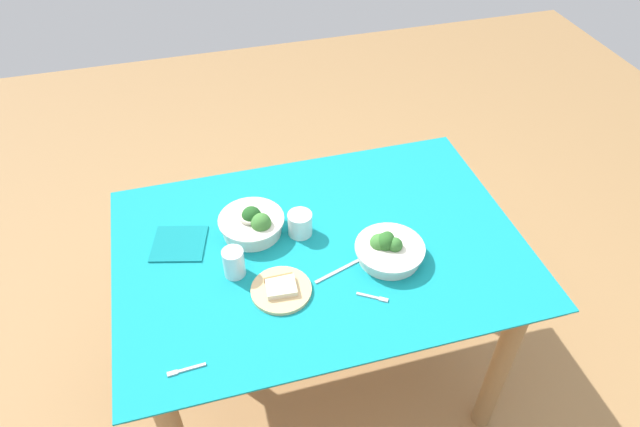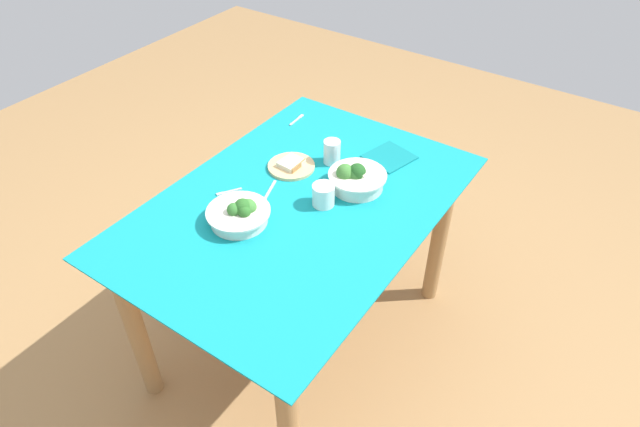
% 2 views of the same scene
% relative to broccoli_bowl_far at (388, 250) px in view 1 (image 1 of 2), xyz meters
% --- Properties ---
extents(ground_plane, '(6.00, 6.00, 0.00)m').
position_rel_broccoli_bowl_far_xyz_m(ground_plane, '(0.19, -0.11, -0.80)').
color(ground_plane, '#9E7547').
extents(dining_table, '(1.31, 0.91, 0.76)m').
position_rel_broccoli_bowl_far_xyz_m(dining_table, '(0.19, -0.11, -0.16)').
color(dining_table, teal).
rests_on(dining_table, ground_plane).
extents(broccoli_bowl_far, '(0.22, 0.22, 0.09)m').
position_rel_broccoli_bowl_far_xyz_m(broccoli_bowl_far, '(0.00, 0.00, 0.00)').
color(broccoli_bowl_far, silver).
rests_on(broccoli_bowl_far, dining_table).
extents(broccoli_bowl_near, '(0.22, 0.22, 0.10)m').
position_rel_broccoli_bowl_far_xyz_m(broccoli_bowl_near, '(0.39, -0.22, 0.01)').
color(broccoli_bowl_near, silver).
rests_on(broccoli_bowl_near, dining_table).
extents(bread_side_plate, '(0.18, 0.18, 0.03)m').
position_rel_broccoli_bowl_far_xyz_m(bread_side_plate, '(0.36, 0.05, -0.02)').
color(bread_side_plate, '#D6B27A').
rests_on(bread_side_plate, dining_table).
extents(water_glass_center, '(0.07, 0.07, 0.09)m').
position_rel_broccoli_bowl_far_xyz_m(water_glass_center, '(0.48, -0.06, 0.01)').
color(water_glass_center, silver).
rests_on(water_glass_center, dining_table).
extents(water_glass_side, '(0.08, 0.08, 0.08)m').
position_rel_broccoli_bowl_far_xyz_m(water_glass_side, '(0.24, -0.18, 0.01)').
color(water_glass_side, silver).
rests_on(water_glass_side, dining_table).
extents(fork_by_far_bowl, '(0.09, 0.06, 0.00)m').
position_rel_broccoli_bowl_far_xyz_m(fork_by_far_bowl, '(0.10, 0.15, -0.03)').
color(fork_by_far_bowl, '#B7B7BC').
rests_on(fork_by_far_bowl, dining_table).
extents(fork_by_near_bowl, '(0.10, 0.02, 0.00)m').
position_rel_broccoli_bowl_far_xyz_m(fork_by_near_bowl, '(0.66, 0.24, -0.03)').
color(fork_by_near_bowl, '#B7B7BC').
rests_on(fork_by_near_bowl, dining_table).
extents(table_knife_left, '(0.18, 0.07, 0.00)m').
position_rel_broccoli_bowl_far_xyz_m(table_knife_left, '(0.16, 0.01, -0.03)').
color(table_knife_left, '#B7B7BC').
rests_on(table_knife_left, dining_table).
extents(napkin_folded_upper, '(0.20, 0.20, 0.01)m').
position_rel_broccoli_bowl_far_xyz_m(napkin_folded_upper, '(0.63, -0.23, -0.03)').
color(napkin_folded_upper, '#0F777D').
rests_on(napkin_folded_upper, dining_table).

